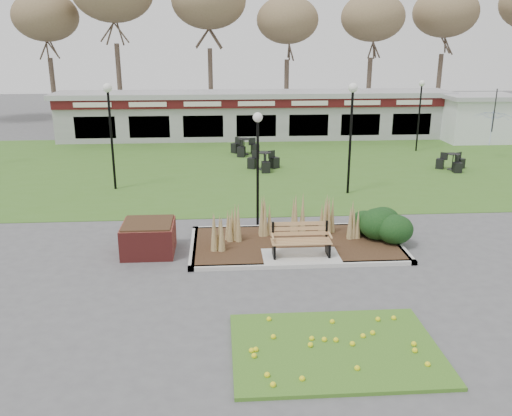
{
  "coord_description": "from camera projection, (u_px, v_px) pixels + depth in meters",
  "views": [
    {
      "loc": [
        -2.28,
        -14.11,
        6.09
      ],
      "look_at": [
        -1.16,
        2.0,
        1.0
      ],
      "focal_mm": 38.0,
      "sensor_mm": 36.0,
      "label": 1
    }
  ],
  "objects": [
    {
      "name": "patio_umbrella",
      "position": [
        492.0,
        128.0,
        28.08
      ],
      "size": [
        2.66,
        2.68,
        2.51
      ],
      "color": "black",
      "rests_on": "ground"
    },
    {
      "name": "brick_planter",
      "position": [
        149.0,
        237.0,
        15.93
      ],
      "size": [
        1.5,
        1.5,
        0.95
      ],
      "color": "maroon",
      "rests_on": "ground"
    },
    {
      "name": "lamp_post_mid_right",
      "position": [
        420.0,
        100.0,
        29.58
      ],
      "size": [
        0.32,
        0.32,
        3.9
      ],
      "color": "black",
      "rests_on": "ground"
    },
    {
      "name": "flower_bed",
      "position": [
        335.0,
        348.0,
        11.01
      ],
      "size": [
        4.2,
        3.0,
        0.16
      ],
      "color": "#3A6D1F",
      "rests_on": "ground"
    },
    {
      "name": "lamp_post_near_right",
      "position": [
        258.0,
        144.0,
        17.55
      ],
      "size": [
        0.32,
        0.32,
        3.82
      ],
      "color": "black",
      "rests_on": "ground"
    },
    {
      "name": "lamp_post_far_right",
      "position": [
        352.0,
        114.0,
        21.19
      ],
      "size": [
        0.37,
        0.37,
        4.43
      ],
      "color": "black",
      "rests_on": "ground"
    },
    {
      "name": "bistro_set_a",
      "position": [
        244.0,
        149.0,
        29.39
      ],
      "size": [
        1.56,
        1.58,
        0.86
      ],
      "color": "black",
      "rests_on": "ground"
    },
    {
      "name": "tree_backdrop",
      "position": [
        247.0,
        5.0,
        39.54
      ],
      "size": [
        47.24,
        5.24,
        10.36
      ],
      "color": "#47382B",
      "rests_on": "ground"
    },
    {
      "name": "park_bench",
      "position": [
        301.0,
        239.0,
        15.47
      ],
      "size": [
        1.7,
        0.66,
        0.93
      ],
      "color": "#AD824E",
      "rests_on": "ground"
    },
    {
      "name": "planting_bed",
      "position": [
        336.0,
        232.0,
        16.67
      ],
      "size": [
        6.75,
        3.4,
        1.27
      ],
      "color": "#342015",
      "rests_on": "ground"
    },
    {
      "name": "car_black",
      "position": [
        137.0,
        113.0,
        40.33
      ],
      "size": [
        4.58,
        3.13,
        1.43
      ],
      "primitive_type": "imported",
      "rotation": [
        0.0,
        0.0,
        1.16
      ],
      "color": "black",
      "rests_on": "ground"
    },
    {
      "name": "ground",
      "position": [
        301.0,
        262.0,
        15.41
      ],
      "size": [
        100.0,
        100.0,
        0.0
      ],
      "primitive_type": "plane",
      "color": "#515154",
      "rests_on": "ground"
    },
    {
      "name": "food_pavilion",
      "position": [
        255.0,
        115.0,
        33.96
      ],
      "size": [
        24.6,
        3.4,
        2.9
      ],
      "color": "#949497",
      "rests_on": "ground"
    },
    {
      "name": "bistro_set_c",
      "position": [
        452.0,
        164.0,
        25.98
      ],
      "size": [
        1.48,
        1.29,
        0.78
      ],
      "color": "black",
      "rests_on": "ground"
    },
    {
      "name": "lawn",
      "position": [
        265.0,
        166.0,
        26.82
      ],
      "size": [
        34.0,
        16.0,
        0.02
      ],
      "primitive_type": "cube",
      "color": "#3E6B21",
      "rests_on": "ground"
    },
    {
      "name": "lamp_post_mid_left",
      "position": [
        110.0,
        113.0,
        21.82
      ],
      "size": [
        0.36,
        0.36,
        4.37
      ],
      "color": "black",
      "rests_on": "ground"
    },
    {
      "name": "service_hut",
      "position": [
        478.0,
        117.0,
        32.99
      ],
      "size": [
        4.4,
        3.4,
        2.83
      ],
      "color": "silver",
      "rests_on": "ground"
    },
    {
      "name": "bistro_set_b",
      "position": [
        264.0,
        164.0,
        26.01
      ],
      "size": [
        1.6,
        1.42,
        0.85
      ],
      "color": "black",
      "rests_on": "ground"
    }
  ]
}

